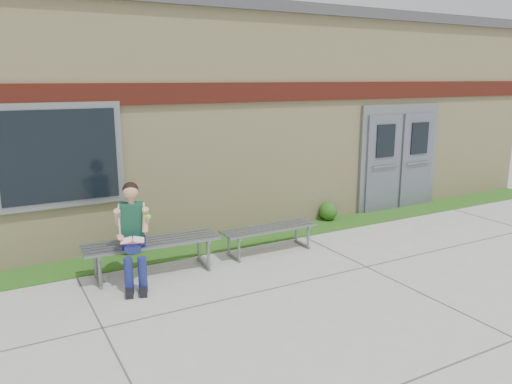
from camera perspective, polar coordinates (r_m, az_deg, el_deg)
ground at (r=7.02m, az=8.96°, el=-11.21°), size 80.00×80.00×0.00m
grass_strip at (r=9.06m, az=-1.16°, el=-5.36°), size 16.00×0.80×0.02m
school_building at (r=11.74m, az=-9.04°, el=9.10°), size 16.20×6.22×4.20m
bench_left at (r=7.56m, az=-11.76°, el=-6.33°), size 2.01×0.67×0.51m
bench_right at (r=8.34m, az=1.52°, el=-4.69°), size 1.65×0.47×0.43m
girl at (r=7.17m, az=-13.89°, el=-4.42°), size 0.55×0.89×1.44m
shrub_mid at (r=8.53m, az=-14.03°, el=-5.42°), size 0.41×0.41×0.41m
shrub_east at (r=10.26m, az=8.26°, el=-2.17°), size 0.37×0.37×0.37m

